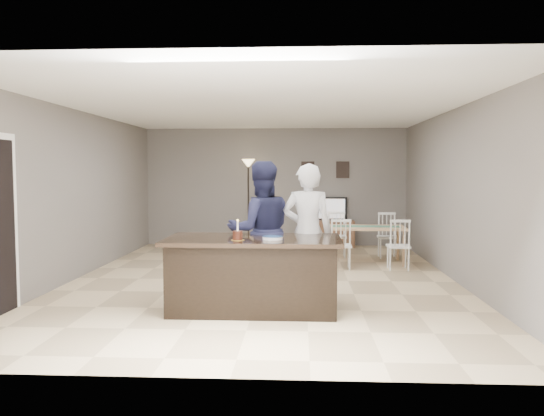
# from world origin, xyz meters

# --- Properties ---
(floor) EXTENTS (8.00, 8.00, 0.00)m
(floor) POSITION_xyz_m (0.00, 0.00, 0.00)
(floor) COLOR tan
(floor) RESTS_ON ground
(room_shell) EXTENTS (8.00, 8.00, 8.00)m
(room_shell) POSITION_xyz_m (0.00, 0.00, 1.68)
(room_shell) COLOR slate
(room_shell) RESTS_ON floor
(kitchen_island) EXTENTS (2.15, 1.10, 0.90)m
(kitchen_island) POSITION_xyz_m (0.00, -1.80, 0.45)
(kitchen_island) COLOR black
(kitchen_island) RESTS_ON floor
(tv_console) EXTENTS (1.20, 0.40, 0.60)m
(tv_console) POSITION_xyz_m (1.20, 3.77, 0.30)
(tv_console) COLOR brown
(tv_console) RESTS_ON floor
(television) EXTENTS (0.91, 0.12, 0.53)m
(television) POSITION_xyz_m (1.20, 3.84, 0.86)
(television) COLOR black
(television) RESTS_ON tv_console
(tv_screen_glow) EXTENTS (0.78, 0.00, 0.78)m
(tv_screen_glow) POSITION_xyz_m (1.20, 3.76, 0.87)
(tv_screen_glow) COLOR orange
(tv_screen_glow) RESTS_ON tv_console
(picture_frames) EXTENTS (1.10, 0.02, 0.38)m
(picture_frames) POSITION_xyz_m (1.15, 3.98, 1.75)
(picture_frames) COLOR black
(picture_frames) RESTS_ON room_shell
(woman) EXTENTS (0.69, 0.48, 1.82)m
(woman) POSITION_xyz_m (0.68, -1.25, 0.91)
(woman) COLOR silver
(woman) RESTS_ON floor
(man) EXTENTS (1.05, 0.91, 1.85)m
(man) POSITION_xyz_m (0.05, -1.25, 0.93)
(man) COLOR #191B37
(man) RESTS_ON floor
(birthday_cake) EXTENTS (0.16, 0.16, 0.25)m
(birthday_cake) POSITION_xyz_m (-0.16, -2.04, 0.96)
(birthday_cake) COLOR gold
(birthday_cake) RESTS_ON kitchen_island
(plate_stack) EXTENTS (0.25, 0.25, 0.04)m
(plate_stack) POSITION_xyz_m (0.25, -1.95, 0.92)
(plate_stack) COLOR white
(plate_stack) RESTS_ON kitchen_island
(dining_table) EXTENTS (1.48, 1.67, 0.89)m
(dining_table) POSITION_xyz_m (1.80, 1.66, 0.57)
(dining_table) COLOR tan
(dining_table) RESTS_ON floor
(floor_lamp) EXTENTS (0.30, 0.30, 1.99)m
(floor_lamp) POSITION_xyz_m (-0.59, 3.67, 1.54)
(floor_lamp) COLOR black
(floor_lamp) RESTS_ON floor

